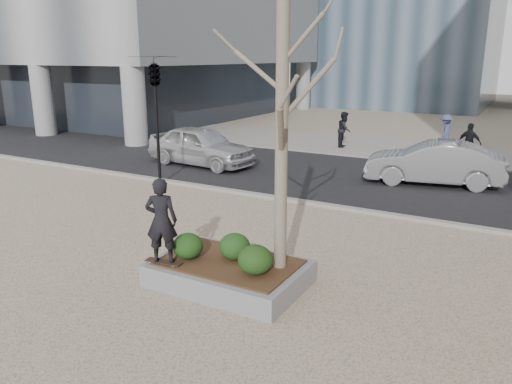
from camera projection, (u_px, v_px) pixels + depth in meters
The scene contains 17 objects.
ground at pixel (190, 273), 10.68m from camera, with size 120.00×120.00×0.00m, color tan.
street at pixel (347, 177), 19.08m from camera, with size 60.00×8.00×0.02m, color black.
far_sidewalk at pixel (394, 149), 24.96m from camera, with size 60.00×6.00×0.02m, color gray.
planter at pixel (229, 273), 10.14m from camera, with size 3.00×2.00×0.45m, color gray.
planter_mulch at pixel (229, 262), 10.08m from camera, with size 2.70×1.70×0.04m, color #382314.
sycamore_tree at pixel (282, 97), 8.98m from camera, with size 2.80×2.80×6.60m, color gray, non-canonical shape.
shrub_left at pixel (188, 246), 10.17m from camera, with size 0.62×0.62×0.53m, color #163611.
shrub_middle at pixel (235, 247), 10.12m from camera, with size 0.64×0.64×0.54m, color #113614.
shrub_right at pixel (255, 260), 9.43m from camera, with size 0.67×0.67×0.57m, color #183611.
skateboard at pixel (164, 263), 10.00m from camera, with size 0.78×0.20×0.07m, color black, non-canonical shape.
skateboarder at pixel (161, 221), 9.76m from camera, with size 0.63×0.41×1.72m, color black.
police_car at pixel (201, 146), 20.99m from camera, with size 1.95×4.85×1.65m, color silver.
car_silver at pixel (433, 163), 17.85m from camera, with size 1.65×4.73×1.56m, color gray.
pedestrian_a at pixel (344, 129), 25.13m from camera, with size 0.87×0.67×1.78m, color black.
pedestrian_b at pixel (445, 132), 24.28m from camera, with size 1.13×0.65×1.75m, color #3F4572.
pedestrian_c at pixel (469, 143), 21.37m from camera, with size 1.01×0.42×1.72m, color black.
traffic_light_near at pixel (157, 123), 17.39m from camera, with size 0.60×2.48×4.50m, color black, non-canonical shape.
Camera 1 is at (6.07, -7.87, 4.50)m, focal length 35.00 mm.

